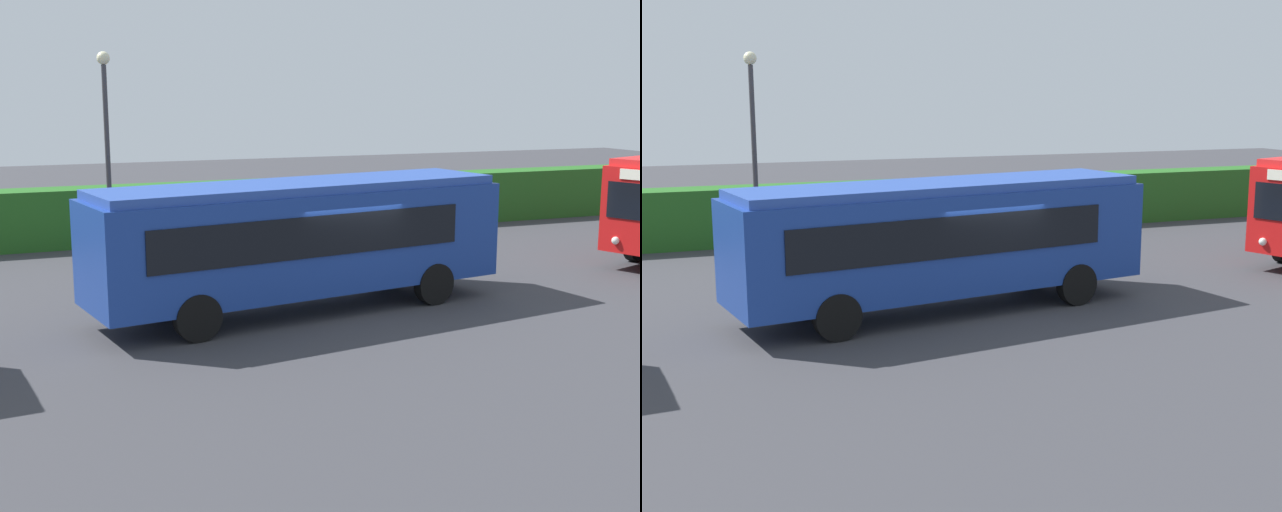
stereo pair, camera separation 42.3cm
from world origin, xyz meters
TOP-DOWN VIEW (x-y plane):
  - ground_plane at (0.00, 0.00)m, footprint 83.74×83.74m
  - bus_blue at (-0.89, 0.25)m, footprint 10.10×3.95m
  - hedge_row at (0.00, 10.75)m, footprint 53.87×1.42m
  - lamppost at (-4.23, 6.72)m, footprint 0.36×0.36m

SIDE VIEW (x-z plane):
  - ground_plane at x=0.00m, z-range 0.00..0.00m
  - hedge_row at x=0.00m, z-range 0.00..1.89m
  - bus_blue at x=-0.89m, z-range 0.24..3.24m
  - lamppost at x=-4.23m, z-range 0.71..6.77m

